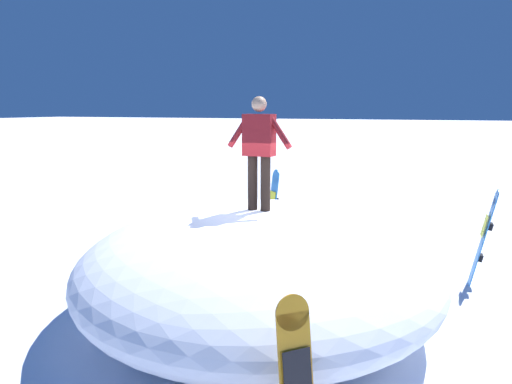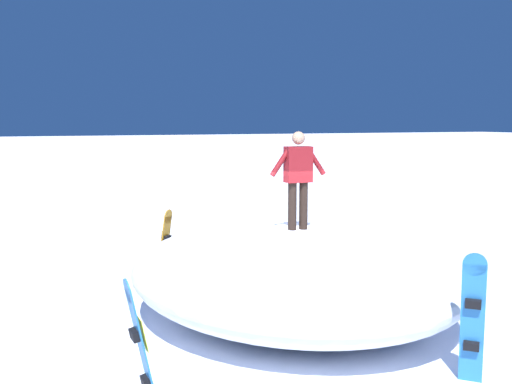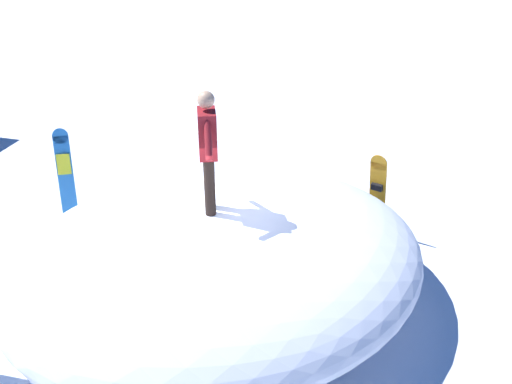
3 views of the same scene
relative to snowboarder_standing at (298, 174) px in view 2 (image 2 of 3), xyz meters
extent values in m
plane|color=white|center=(-0.05, 0.10, -2.44)|extent=(240.00, 240.00, 0.00)
ellipsoid|color=white|center=(-0.03, 0.10, -1.68)|extent=(6.85, 7.29, 1.54)
cylinder|color=black|center=(0.10, 0.00, -0.52)|extent=(0.14, 0.14, 0.78)
cylinder|color=black|center=(-0.10, 0.00, -0.52)|extent=(0.14, 0.14, 0.78)
cube|color=maroon|center=(0.00, 0.00, 0.16)|extent=(0.44, 0.24, 0.58)
sphere|color=tan|center=(0.00, 0.00, 0.58)|extent=(0.21, 0.21, 0.21)
cylinder|color=maroon|center=(0.31, -0.01, 0.21)|extent=(0.38, 0.10, 0.48)
cylinder|color=maroon|center=(-0.31, 0.01, 0.21)|extent=(0.38, 0.10, 0.48)
cube|color=#2672BF|center=(0.92, -3.01, -1.66)|extent=(0.35, 0.35, 1.57)
cylinder|color=#2672BF|center=(0.85, -3.07, -0.87)|extent=(0.24, 0.24, 0.29)
cube|color=yellow|center=(0.91, -3.01, -1.38)|extent=(0.21, 0.21, 0.38)
cube|color=black|center=(0.86, -3.06, -1.38)|extent=(0.19, 0.19, 0.12)
cube|color=black|center=(0.91, -3.01, -1.94)|extent=(0.19, 0.19, 0.12)
cube|color=#2672BF|center=(-3.08, -2.40, -1.68)|extent=(0.34, 0.29, 1.53)
cylinder|color=#2672BF|center=(-3.23, -2.40, -0.92)|extent=(0.08, 0.28, 0.28)
cube|color=yellow|center=(-3.09, -2.40, -1.40)|extent=(0.09, 0.24, 0.37)
cube|color=black|center=(-3.18, -2.40, -1.40)|extent=(0.10, 0.19, 0.12)
cube|color=black|center=(-3.06, -2.40, -1.96)|extent=(0.10, 0.19, 0.12)
cube|color=orange|center=(-1.51, 2.95, -1.74)|extent=(0.37, 0.37, 1.41)
cylinder|color=orange|center=(-1.43, 2.88, -1.04)|extent=(0.25, 0.25, 0.29)
cube|color=black|center=(-1.50, 2.95, -1.49)|extent=(0.21, 0.22, 0.34)
cube|color=black|center=(-1.45, 2.90, -1.49)|extent=(0.19, 0.20, 0.12)
cube|color=black|center=(-1.51, 2.95, -2.00)|extent=(0.19, 0.20, 0.12)
ellipsoid|color=#1E2333|center=(-0.58, 2.96, -2.27)|extent=(0.42, 0.45, 0.35)
ellipsoid|color=#2B3144|center=(-0.69, 3.10, -2.32)|extent=(0.21, 0.19, 0.17)
cube|color=#1E2333|center=(-0.58, 2.96, -2.12)|extent=(0.35, 0.38, 0.06)
cylinder|color=#1E2333|center=(-0.51, 2.75, -2.43)|extent=(0.19, 0.24, 0.04)
cylinder|color=#1E2333|center=(-0.41, 2.83, -2.43)|extent=(0.19, 0.24, 0.04)
camera|label=1|loc=(-2.50, 6.26, 0.54)|focal=33.78mm
camera|label=2|loc=(-4.33, -8.44, 0.87)|focal=41.10mm
camera|label=3|loc=(6.24, -0.41, 2.44)|focal=37.81mm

